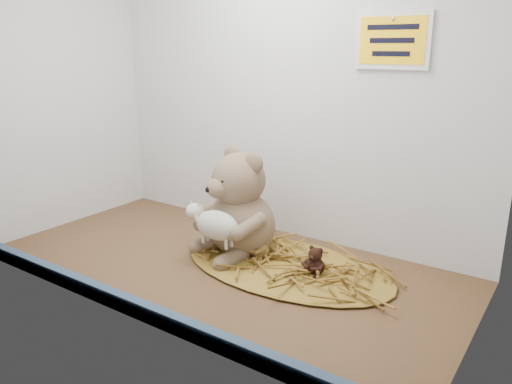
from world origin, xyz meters
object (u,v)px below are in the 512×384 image
Objects in this scene: mini_teddy_tan at (260,243)px; mini_teddy_brown at (315,259)px; main_teddy at (241,202)px; toy_lamb at (217,225)px.

mini_teddy_tan is 16.44cm from mini_teddy_brown.
main_teddy reaches higher than toy_lamb.
mini_teddy_brown is at bearing 20.24° from toy_lamb.
main_teddy reaches higher than mini_teddy_brown.
main_teddy is 11.66cm from mini_teddy_tan.
mini_teddy_tan is at bearing 52.62° from toy_lamb.
main_teddy is at bearing 90.00° from toy_lamb.
toy_lamb is at bearing -154.13° from mini_teddy_brown.
main_teddy is at bearing -178.47° from mini_teddy_brown.
toy_lamb reaches higher than mini_teddy_tan.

